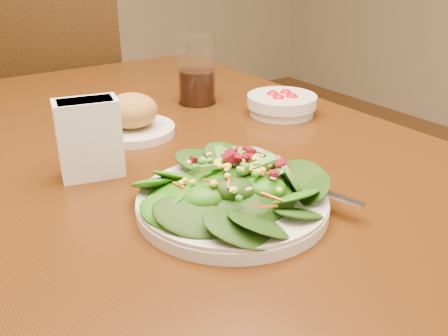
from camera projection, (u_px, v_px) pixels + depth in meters
The scene contains 7 objects.
dining_table at pixel (171, 204), 0.91m from camera, with size 0.90×1.40×0.75m.
chair_far at pixel (62, 127), 1.72m from camera, with size 0.54×0.54×0.94m.
salad_plate at pixel (238, 190), 0.68m from camera, with size 0.27×0.26×0.08m.
bread_plate at pixel (132, 118), 0.93m from camera, with size 0.16×0.16×0.08m.
tomato_bowl at pixel (282, 104), 1.05m from camera, with size 0.15×0.15×0.05m.
drinking_glass at pixel (197, 75), 1.11m from camera, with size 0.08×0.08×0.15m.
napkin_holder at pixel (89, 136), 0.76m from camera, with size 0.10×0.07×0.12m.
Camera 1 is at (-0.37, -0.71, 1.09)m, focal length 40.00 mm.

